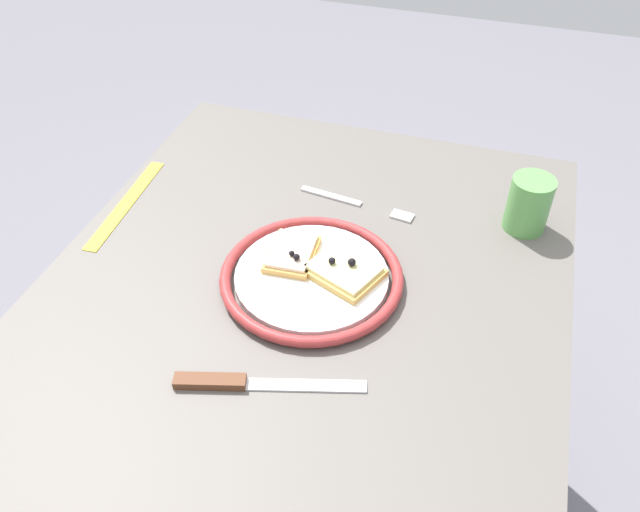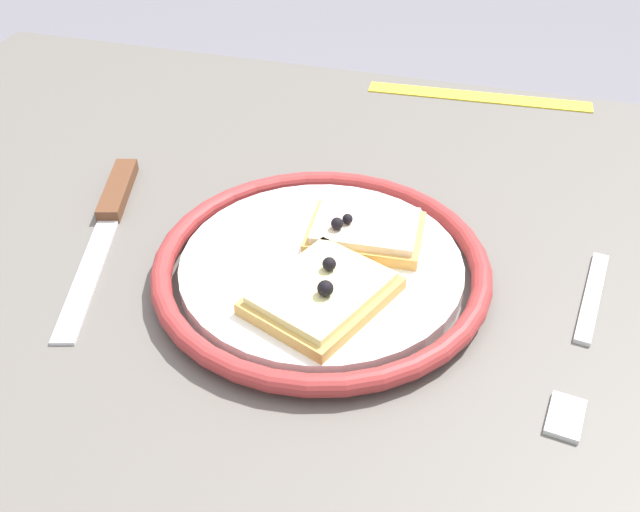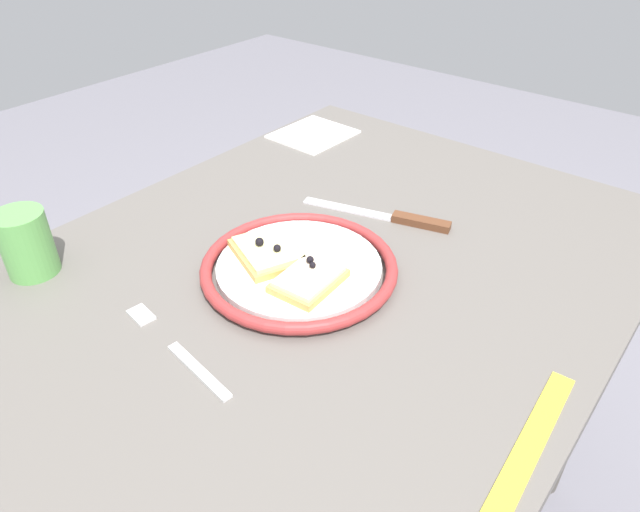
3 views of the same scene
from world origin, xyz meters
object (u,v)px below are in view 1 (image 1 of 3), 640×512
Objects in this scene: pizza_slice_near at (344,270)px; measuring_tape at (126,203)px; pizza_slice_far at (292,253)px; dining_table at (297,348)px; knife at (236,382)px; plate at (312,277)px; fork at (357,203)px; cup at (529,204)px.

pizza_slice_near reaches higher than measuring_tape.
dining_table is at bearing 21.82° from pizza_slice_far.
pizza_slice_near reaches higher than knife.
pizza_slice_far is (-0.07, -0.03, 0.13)m from dining_table.
fork is (-0.20, 0.02, -0.01)m from plate.
pizza_slice_near is 0.19m from fork.
fork is at bearing 175.72° from plate.
measuring_tape is (0.14, -0.64, -0.04)m from cup.
cup is (-0.22, 0.28, 0.03)m from plate.
plate is 0.21m from knife.
knife is (0.22, -0.08, -0.02)m from pizza_slice_near.
pizza_slice_near is 0.62× the size of fork.
knife is at bearing 1.56° from pizza_slice_far.
plate is 2.79× the size of pizza_slice_far.
cup is at bearing 143.38° from knife.
plate is 2.93× the size of cup.
pizza_slice_far reaches higher than plate.
pizza_slice_near reaches higher than plate.
pizza_slice_near is 0.08m from pizza_slice_far.
fork is 0.39m from measuring_tape.
dining_table is 3.90× the size of measuring_tape.
fork is 0.81× the size of measuring_tape.
measuring_tape is at bearing -110.72° from dining_table.
plate is 0.05m from pizza_slice_near.
pizza_slice_far reaches higher than knife.
plate is 0.20m from fork.
plate is at bearing -73.85° from pizza_slice_near.
plate is at bearing 73.07° from measuring_tape.
dining_table is 0.27m from fork.
pizza_slice_far is 0.38m from cup.
cup is at bearing 94.77° from fork.
cup is 0.36× the size of measuring_tape.
cup is at bearing 98.79° from measuring_tape.
knife is (0.20, -0.03, -0.01)m from plate.
pizza_slice_far is at bearing -98.87° from pizza_slice_near.
cup is at bearing 132.21° from dining_table.
pizza_slice_near is at bearing 8.89° from fork.
pizza_slice_near is 1.37× the size of cup.
pizza_slice_far reaches higher than measuring_tape.
fork is (-0.19, -0.03, -0.02)m from pizza_slice_near.
cup is 0.66m from measuring_tape.
cup reaches higher than fork.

